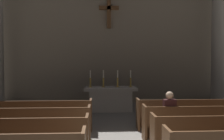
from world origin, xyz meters
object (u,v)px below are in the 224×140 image
pew_right_row_4 (192,114)px  candlestick_inner_right (118,82)px  pew_left_row_4 (34,115)px  candlestick_outer_left (90,82)px  pew_left_row_3 (23,125)px  column_right_third (220,33)px  pew_left_row_2 (7,138)px  lone_worshipper (169,115)px  altar (111,98)px  pew_right_row_3 (208,122)px  candlestick_inner_left (103,82)px  candlestick_outer_right (131,82)px

pew_right_row_4 → candlestick_inner_right: size_ratio=4.88×
pew_left_row_4 → candlestick_outer_left: candlestick_outer_left is taller
pew_left_row_3 → column_right_third: 9.24m
pew_right_row_4 → pew_left_row_2: bearing=-156.1°
pew_left_row_4 → lone_worshipper: (3.81, -1.04, 0.22)m
altar → lone_worshipper: (1.38, -3.85, 0.16)m
pew_right_row_3 → candlestick_inner_left: (-2.73, 3.89, 0.76)m
pew_right_row_3 → column_right_third: size_ratio=0.50×
candlestick_inner_right → candlestick_outer_right: size_ratio=1.00×
column_right_third → altar: column_right_third is taller
pew_right_row_3 → column_right_third: bearing=60.3°
pew_left_row_3 → column_right_third: (7.48, 4.58, 2.93)m
altar → lone_worshipper: 4.09m
pew_right_row_3 → altar: bearing=122.0°
pew_right_row_3 → candlestick_inner_left: size_ratio=4.88×
candlestick_outer_right → lone_worshipper: candlestick_outer_right is taller
candlestick_inner_left → pew_left_row_4: bearing=-127.2°
candlestick_outer_left → pew_right_row_4: bearing=-40.6°
pew_left_row_4 → altar: altar is taller
column_right_third → candlestick_outer_right: 4.77m
candlestick_inner_right → candlestick_outer_left: bearing=180.0°
pew_left_row_2 → candlestick_outer_left: candlestick_outer_left is taller
pew_right_row_3 → candlestick_outer_left: candlestick_outer_left is taller
candlestick_inner_left → pew_right_row_3: bearing=-54.9°
altar → pew_left_row_3: bearing=-122.0°
pew_left_row_3 → candlestick_inner_right: 4.81m
pew_left_row_4 → candlestick_outer_right: size_ratio=4.88×
pew_left_row_4 → column_right_third: size_ratio=0.50×
lone_worshipper → candlestick_outer_right: bearing=97.8°
column_right_third → lone_worshipper: size_ratio=5.29×
pew_right_row_3 → altar: (-2.43, 3.89, 0.06)m
pew_left_row_2 → lone_worshipper: (3.81, 1.11, 0.22)m
pew_left_row_2 → lone_worshipper: bearing=16.3°
pew_left_row_4 → lone_worshipper: lone_worshipper is taller
candlestick_outer_right → altar: bearing=180.0°
candlestick_inner_left → candlestick_inner_right: size_ratio=1.00×
candlestick_outer_left → candlestick_outer_right: same height
pew_left_row_2 → altar: altar is taller
pew_left_row_2 → candlestick_inner_right: candlestick_inner_right is taller
pew_right_row_4 → altar: 3.72m
candlestick_inner_right → candlestick_outer_right: (0.55, 0.00, 0.00)m
pew_left_row_3 → pew_left_row_4: 1.08m
pew_left_row_3 → candlestick_inner_right: (2.73, 3.89, 0.76)m
pew_left_row_3 → candlestick_inner_right: candlestick_inner_right is taller
column_right_third → candlestick_outer_left: column_right_third is taller
pew_left_row_3 → altar: size_ratio=1.58×
pew_left_row_2 → column_right_third: 9.82m
pew_right_row_4 → candlestick_outer_left: (-3.28, 2.81, 0.76)m
pew_left_row_4 → pew_right_row_3: same height
pew_left_row_2 → pew_right_row_4: same height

